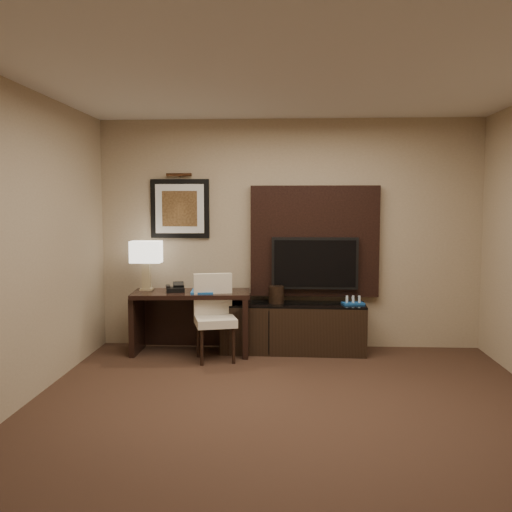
# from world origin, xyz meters

# --- Properties ---
(floor) EXTENTS (4.50, 5.00, 0.01)m
(floor) POSITION_xyz_m (0.00, 0.00, -0.01)
(floor) COLOR #342017
(floor) RESTS_ON ground
(ceiling) EXTENTS (4.50, 5.00, 0.01)m
(ceiling) POSITION_xyz_m (0.00, 0.00, 2.70)
(ceiling) COLOR silver
(ceiling) RESTS_ON wall_back
(wall_back) EXTENTS (4.50, 0.01, 2.70)m
(wall_back) POSITION_xyz_m (0.00, 2.50, 1.35)
(wall_back) COLOR tan
(wall_back) RESTS_ON floor
(wall_front) EXTENTS (4.50, 0.01, 2.70)m
(wall_front) POSITION_xyz_m (0.00, -2.50, 1.35)
(wall_front) COLOR tan
(wall_front) RESTS_ON floor
(desk) EXTENTS (1.37, 0.67, 0.71)m
(desk) POSITION_xyz_m (-1.11, 2.10, 0.36)
(desk) COLOR black
(desk) RESTS_ON floor
(credenza) EXTENTS (1.66, 0.51, 0.57)m
(credenza) POSITION_xyz_m (0.05, 2.20, 0.28)
(credenza) COLOR black
(credenza) RESTS_ON floor
(tv_wall_panel) EXTENTS (1.50, 0.12, 1.30)m
(tv_wall_panel) POSITION_xyz_m (0.30, 2.44, 1.27)
(tv_wall_panel) COLOR black
(tv_wall_panel) RESTS_ON wall_back
(tv) EXTENTS (1.00, 0.08, 0.60)m
(tv) POSITION_xyz_m (0.30, 2.34, 1.02)
(tv) COLOR black
(tv) RESTS_ON tv_wall_panel
(artwork) EXTENTS (0.70, 0.04, 0.70)m
(artwork) POSITION_xyz_m (-1.30, 2.48, 1.65)
(artwork) COLOR black
(artwork) RESTS_ON wall_back
(picture_light) EXTENTS (0.04, 0.04, 0.30)m
(picture_light) POSITION_xyz_m (-1.30, 2.44, 2.05)
(picture_light) COLOR #432615
(picture_light) RESTS_ON wall_back
(desk_chair) EXTENTS (0.54, 0.59, 0.89)m
(desk_chair) POSITION_xyz_m (-0.80, 1.80, 0.44)
(desk_chair) COLOR beige
(desk_chair) RESTS_ON floor
(table_lamp) EXTENTS (0.40, 0.29, 0.59)m
(table_lamp) POSITION_xyz_m (-1.65, 2.20, 1.01)
(table_lamp) COLOR tan
(table_lamp) RESTS_ON desk
(desk_phone) EXTENTS (0.24, 0.22, 0.10)m
(desk_phone) POSITION_xyz_m (-1.29, 2.08, 0.76)
(desk_phone) COLOR black
(desk_phone) RESTS_ON desk
(blue_folder) EXTENTS (0.28, 0.35, 0.02)m
(blue_folder) POSITION_xyz_m (-0.97, 2.07, 0.72)
(blue_folder) COLOR blue
(blue_folder) RESTS_ON desk
(book) EXTENTS (0.16, 0.04, 0.21)m
(book) POSITION_xyz_m (-0.95, 2.09, 0.82)
(book) COLOR #B4A88E
(book) RESTS_ON desk
(water_bottle) EXTENTS (0.07, 0.07, 0.19)m
(water_bottle) POSITION_xyz_m (-0.69, 2.15, 0.81)
(water_bottle) COLOR silver
(water_bottle) RESTS_ON desk
(ice_bucket) EXTENTS (0.19, 0.19, 0.20)m
(ice_bucket) POSITION_xyz_m (-0.14, 2.22, 0.67)
(ice_bucket) COLOR black
(ice_bucket) RESTS_ON credenza
(minibar_tray) EXTENTS (0.26, 0.19, 0.09)m
(minibar_tray) POSITION_xyz_m (0.73, 2.19, 0.61)
(minibar_tray) COLOR #174F9B
(minibar_tray) RESTS_ON credenza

